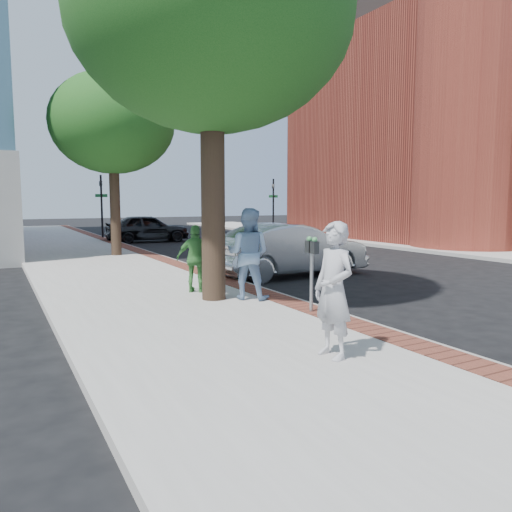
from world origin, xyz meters
TOP-DOWN VIEW (x-y plane):
  - ground at (0.00, 0.00)m, footprint 120.00×120.00m
  - sidewalk at (-1.50, 8.00)m, footprint 5.00×60.00m
  - brick_strip at (0.70, 8.00)m, footprint 0.60×60.00m
  - curb at (1.05, 8.00)m, footprint 0.10×60.00m
  - sidewalk_far at (14.50, 8.00)m, footprint 5.00×60.00m
  - church at (20.98, 13.13)m, footprint 19.00×16.00m
  - signal_near at (0.90, 22.00)m, footprint 0.70×0.15m
  - signal_far at (12.50, 22.00)m, footprint 0.70×0.15m
  - tree_near at (-0.60, 1.90)m, footprint 6.00×6.00m
  - tree_far at (-0.50, 12.00)m, footprint 4.80×4.80m
  - parking_meter at (0.58, -0.17)m, footprint 0.12×0.32m
  - person_gray at (-0.77, -2.68)m, footprint 0.50×0.72m
  - person_officer at (0.09, 1.57)m, footprint 1.23×1.22m
  - person_green at (-0.63, 2.88)m, footprint 1.00×0.83m
  - sedan_silver at (3.16, 4.76)m, footprint 5.01×1.97m
  - bg_car at (2.85, 19.36)m, footprint 4.66×2.10m

SIDE VIEW (x-z plane):
  - ground at x=0.00m, z-range 0.00..0.00m
  - sidewalk at x=-1.50m, z-range 0.00..0.15m
  - curb at x=1.05m, z-range 0.00..0.15m
  - sidewalk_far at x=14.50m, z-range 0.00..0.15m
  - brick_strip at x=0.70m, z-range 0.15..0.16m
  - bg_car at x=2.85m, z-range 0.00..1.55m
  - sedan_silver at x=3.16m, z-range 0.00..1.62m
  - person_green at x=-0.63m, z-range 0.15..1.75m
  - person_gray at x=-0.77m, z-range 0.15..2.04m
  - person_officer at x=0.09m, z-range 0.15..2.15m
  - parking_meter at x=0.58m, z-range 0.47..1.94m
  - signal_near at x=0.90m, z-range 0.35..4.15m
  - signal_far at x=12.50m, z-range 0.35..4.15m
  - tree_far at x=-0.50m, z-range 1.73..8.87m
  - tree_near at x=-0.60m, z-range 1.92..10.43m
  - church at x=20.98m, z-range -2.94..17.46m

